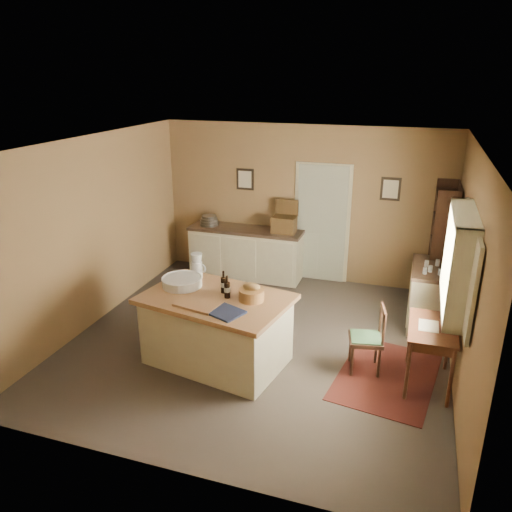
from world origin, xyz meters
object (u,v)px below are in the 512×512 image
(desk_chair, at_px, (366,339))
(shelving_unit, at_px, (444,247))
(writing_desk, at_px, (432,334))
(work_island, at_px, (216,327))
(sideboard, at_px, (246,251))
(right_cabinet, at_px, (430,295))

(desk_chair, distance_m, shelving_unit, 2.47)
(writing_desk, relative_size, desk_chair, 1.03)
(desk_chair, bearing_deg, writing_desk, -16.60)
(work_island, distance_m, sideboard, 2.87)
(work_island, bearing_deg, desk_chair, 22.17)
(work_island, xyz_separation_m, sideboard, (-0.57, 2.81, -0.00))
(sideboard, bearing_deg, shelving_unit, -3.48)
(sideboard, relative_size, writing_desk, 2.33)
(writing_desk, bearing_deg, desk_chair, 174.71)
(right_cabinet, bearing_deg, writing_desk, -89.99)
(work_island, height_order, desk_chair, work_island)
(sideboard, height_order, writing_desk, sideboard)
(work_island, height_order, right_cabinet, work_island)
(sideboard, height_order, shelving_unit, shelving_unit)
(desk_chair, bearing_deg, shelving_unit, 56.77)
(work_island, bearing_deg, shelving_unit, 54.28)
(shelving_unit, bearing_deg, sideboard, 176.52)
(desk_chair, height_order, right_cabinet, right_cabinet)
(desk_chair, bearing_deg, right_cabinet, 52.46)
(writing_desk, xyz_separation_m, shelving_unit, (0.15, 2.30, 0.31))
(sideboard, xyz_separation_m, shelving_unit, (3.29, -0.20, 0.49))
(work_island, bearing_deg, writing_desk, 17.32)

